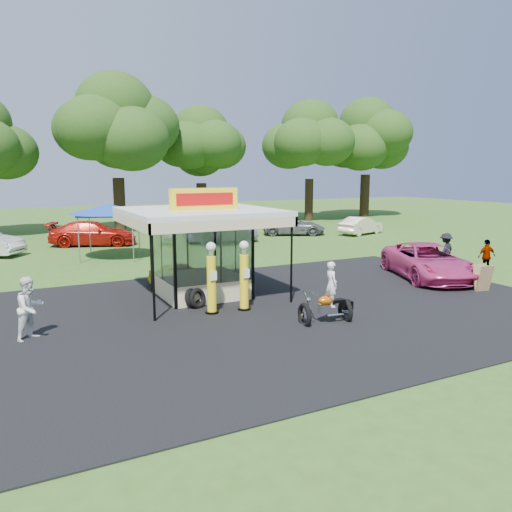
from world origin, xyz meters
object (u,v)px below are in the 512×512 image
(gas_pump_right, at_px, (244,278))
(bg_car_c, at_px, (222,230))
(spectator_east_a, at_px, (446,251))
(bg_car_e, at_px, (361,226))
(bg_car_b, at_px, (93,233))
(gas_station_kiosk, at_px, (200,251))
(bg_car_d, at_px, (294,226))
(a_frame_sign, at_px, (483,278))
(tent_east, at_px, (213,206))
(pink_sedan, at_px, (428,261))
(tent_west, at_px, (109,209))
(gas_pump_left, at_px, (212,280))
(spectator_west, at_px, (30,308))
(motorcycle, at_px, (329,298))
(spectator_east_b, at_px, (487,256))
(kiosk_car, at_px, (182,273))

(gas_pump_right, xyz_separation_m, bg_car_c, (5.95, 15.95, -0.32))
(spectator_east_a, bearing_deg, bg_car_e, -127.73)
(bg_car_b, xyz_separation_m, bg_car_c, (8.06, -2.46, 0.06))
(gas_station_kiosk, distance_m, bg_car_d, 19.61)
(gas_pump_right, relative_size, a_frame_sign, 2.22)
(bg_car_b, distance_m, tent_east, 8.08)
(gas_pump_right, distance_m, pink_sedan, 9.68)
(gas_station_kiosk, xyz_separation_m, tent_west, (-1.41, 10.31, 0.94))
(bg_car_e, xyz_separation_m, tent_west, (-19.19, -2.13, 2.04))
(gas_pump_left, height_order, tent_east, tent_east)
(gas_pump_left, distance_m, spectator_west, 5.60)
(a_frame_sign, bearing_deg, motorcycle, -165.82)
(gas_station_kiosk, bearing_deg, spectator_east_a, -1.10)
(motorcycle, bearing_deg, pink_sedan, 30.90)
(motorcycle, xyz_separation_m, spectator_west, (-8.55, 2.57, 0.12))
(bg_car_d, distance_m, tent_east, 8.07)
(gas_station_kiosk, bearing_deg, tent_west, 97.81)
(gas_pump_left, relative_size, spectator_east_b, 1.53)
(spectator_east_a, bearing_deg, tent_west, -53.05)
(a_frame_sign, relative_size, bg_car_c, 0.22)
(spectator_east_a, distance_m, tent_east, 14.61)
(spectator_east_a, bearing_deg, bg_car_c, -81.56)
(bg_car_b, distance_m, tent_west, 5.79)
(spectator_east_a, xyz_separation_m, bg_car_b, (-14.39, 16.01, -0.09))
(pink_sedan, distance_m, bg_car_b, 21.01)
(gas_station_kiosk, relative_size, spectator_east_b, 3.35)
(tent_east, bearing_deg, gas_pump_right, -108.41)
(gas_pump_left, relative_size, spectator_east_a, 1.40)
(bg_car_c, distance_m, tent_east, 2.23)
(kiosk_car, relative_size, tent_west, 0.66)
(a_frame_sign, distance_m, bg_car_b, 23.47)
(spectator_west, xyz_separation_m, bg_car_d, (19.22, 17.17, -0.27))
(gas_pump_right, relative_size, bg_car_c, 0.49)
(kiosk_car, xyz_separation_m, spectator_east_b, (13.68, -4.20, 0.33))
(gas_pump_right, xyz_separation_m, pink_sedan, (9.63, 0.98, -0.39))
(bg_car_e, bearing_deg, motorcycle, 120.65)
(gas_station_kiosk, distance_m, spectator_west, 6.74)
(a_frame_sign, distance_m, tent_west, 19.02)
(a_frame_sign, relative_size, tent_east, 0.27)
(gas_pump_right, relative_size, motorcycle, 1.19)
(gas_pump_left, relative_size, motorcycle, 1.20)
(a_frame_sign, relative_size, spectator_east_b, 0.69)
(pink_sedan, distance_m, spectator_east_a, 3.01)
(gas_pump_right, relative_size, bg_car_d, 0.52)
(gas_pump_left, height_order, tent_west, tent_west)
(kiosk_car, distance_m, bg_car_d, 17.99)
(bg_car_e, xyz_separation_m, tent_east, (-12.22, -0.16, 1.90))
(tent_east, bearing_deg, bg_car_b, 153.80)
(gas_pump_left, bearing_deg, bg_car_d, 51.49)
(spectator_west, bearing_deg, tent_west, 30.16)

